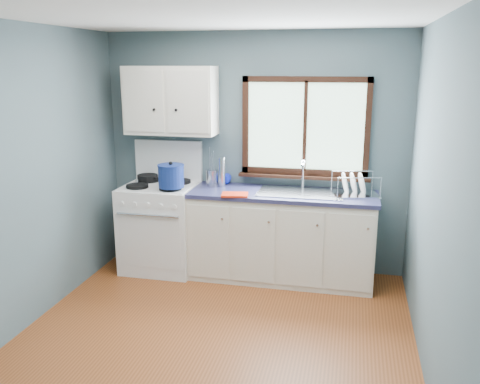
% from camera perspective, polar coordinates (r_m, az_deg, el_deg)
% --- Properties ---
extents(floor, '(3.20, 3.60, 0.02)m').
position_cam_1_polar(floor, '(4.18, -3.53, -17.26)').
color(floor, brown).
rests_on(floor, ground).
extents(ceiling, '(3.20, 3.60, 0.02)m').
position_cam_1_polar(ceiling, '(3.58, -4.17, 19.61)').
color(ceiling, white).
rests_on(ceiling, wall_back).
extents(wall_back, '(3.20, 0.02, 2.50)m').
position_cam_1_polar(wall_back, '(5.41, 1.60, 4.40)').
color(wall_back, '#4D6064').
rests_on(wall_back, ground).
extents(wall_front, '(3.20, 0.02, 2.50)m').
position_cam_1_polar(wall_front, '(2.11, -18.08, -12.34)').
color(wall_front, '#4D6064').
rests_on(wall_front, ground).
extents(wall_left, '(0.02, 3.60, 2.50)m').
position_cam_1_polar(wall_left, '(4.41, -24.33, 0.88)').
color(wall_left, '#4D6064').
rests_on(wall_left, ground).
extents(wall_right, '(0.02, 3.60, 2.50)m').
position_cam_1_polar(wall_right, '(3.59, 21.68, -1.68)').
color(wall_right, '#4D6064').
rests_on(wall_right, ground).
extents(gas_range, '(0.76, 0.69, 1.36)m').
position_cam_1_polar(gas_range, '(5.53, -8.86, -3.61)').
color(gas_range, white).
rests_on(gas_range, floor).
extents(base_cabinets, '(1.85, 0.60, 0.88)m').
position_cam_1_polar(base_cabinets, '(5.26, 4.68, -5.41)').
color(base_cabinets, silver).
rests_on(base_cabinets, floor).
extents(countertop, '(1.89, 0.64, 0.04)m').
position_cam_1_polar(countertop, '(5.11, 4.78, -0.23)').
color(countertop, '#202142').
rests_on(countertop, base_cabinets).
extents(sink, '(0.84, 0.46, 0.44)m').
position_cam_1_polar(sink, '(5.11, 6.78, -0.78)').
color(sink, silver).
rests_on(sink, countertop).
extents(window, '(1.36, 0.10, 1.03)m').
position_cam_1_polar(window, '(5.26, 7.30, 6.50)').
color(window, '#9EC6A8').
rests_on(window, wall_back).
extents(upper_cabinets, '(0.95, 0.35, 0.70)m').
position_cam_1_polar(upper_cabinets, '(5.39, -7.79, 10.14)').
color(upper_cabinets, silver).
rests_on(upper_cabinets, wall_back).
extents(skillet, '(0.35, 0.29, 0.04)m').
position_cam_1_polar(skillet, '(5.59, -10.33, 1.69)').
color(skillet, black).
rests_on(skillet, gas_range).
extents(stockpot, '(0.33, 0.33, 0.26)m').
position_cam_1_polar(stockpot, '(5.15, -7.75, 1.83)').
color(stockpot, navy).
rests_on(stockpot, gas_range).
extents(utensil_crock, '(0.15, 0.15, 0.40)m').
position_cam_1_polar(utensil_crock, '(5.41, -3.16, 1.72)').
color(utensil_crock, silver).
rests_on(utensil_crock, countertop).
extents(thermos, '(0.07, 0.07, 0.31)m').
position_cam_1_polar(thermos, '(5.29, -2.07, 2.26)').
color(thermos, silver).
rests_on(thermos, countertop).
extents(soap_bottle, '(0.11, 0.11, 0.27)m').
position_cam_1_polar(soap_bottle, '(5.38, -1.69, 2.24)').
color(soap_bottle, '#0F21BF').
rests_on(soap_bottle, countertop).
extents(dish_towel, '(0.28, 0.22, 0.02)m').
position_cam_1_polar(dish_towel, '(4.96, -0.59, -0.29)').
color(dish_towel, red).
rests_on(dish_towel, countertop).
extents(dish_rack, '(0.49, 0.42, 0.22)m').
position_cam_1_polar(dish_rack, '(5.10, 12.71, 0.33)').
color(dish_rack, silver).
rests_on(dish_rack, countertop).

